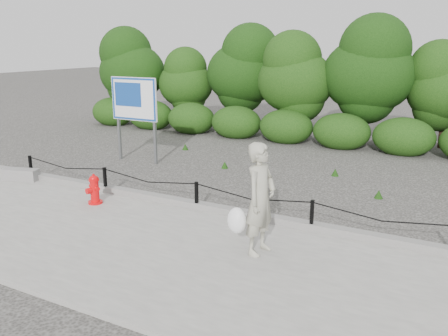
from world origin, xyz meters
name	(u,v)px	position (x,y,z in m)	size (l,w,h in m)	color
ground	(197,213)	(0.00, 0.00, 0.00)	(90.00, 90.00, 0.00)	#2D2B28
sidewalk	(137,246)	(0.00, -2.00, 0.04)	(14.00, 4.00, 0.08)	gray
curb	(198,205)	(0.00, 0.05, 0.15)	(14.00, 0.22, 0.14)	slate
chain_barrier	(196,192)	(0.00, 0.00, 0.46)	(10.06, 0.06, 0.60)	black
treeline	(341,74)	(0.55, 8.93, 2.39)	(20.29, 3.45, 4.33)	black
fire_hydrant	(94,190)	(-2.15, -0.73, 0.40)	(0.40, 0.40, 0.66)	red
pedestrian	(259,200)	(2.00, -1.32, 0.99)	(0.78, 0.73, 1.87)	#A29F8B
concrete_block	(21,175)	(-5.09, -0.25, 0.23)	(0.91, 0.32, 0.29)	gray
advertising_sign	(134,103)	(-3.90, 2.94, 1.77)	(1.57, 0.15, 2.51)	slate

